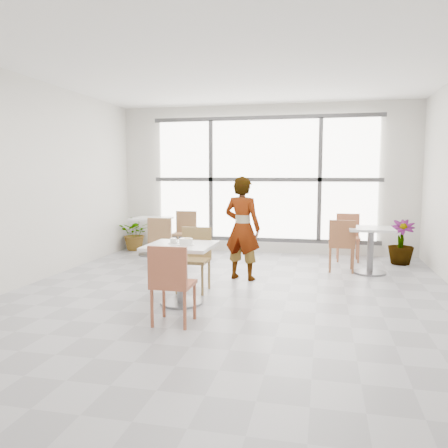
% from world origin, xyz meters
% --- Properties ---
extents(floor, '(7.00, 7.00, 0.00)m').
position_xyz_m(floor, '(0.00, 0.00, 0.00)').
color(floor, '#9E9EA5').
rests_on(floor, ground).
extents(ceiling, '(7.00, 7.00, 0.00)m').
position_xyz_m(ceiling, '(0.00, 0.00, 3.00)').
color(ceiling, white).
rests_on(ceiling, ground).
extents(wall_back, '(6.00, 0.00, 6.00)m').
position_xyz_m(wall_back, '(0.00, 3.50, 1.50)').
color(wall_back, silver).
rests_on(wall_back, ground).
extents(wall_front, '(6.00, 0.00, 6.00)m').
position_xyz_m(wall_front, '(0.00, -3.50, 1.50)').
color(wall_front, silver).
rests_on(wall_front, ground).
extents(wall_left, '(0.00, 7.00, 7.00)m').
position_xyz_m(wall_left, '(-3.00, 0.00, 1.50)').
color(wall_left, silver).
rests_on(wall_left, ground).
extents(window, '(4.60, 0.07, 2.52)m').
position_xyz_m(window, '(0.00, 3.44, 1.50)').
color(window, white).
rests_on(window, ground).
extents(main_table, '(0.80, 0.80, 0.75)m').
position_xyz_m(main_table, '(-0.52, -0.42, 0.52)').
color(main_table, white).
rests_on(main_table, ground).
extents(chair_near, '(0.42, 0.42, 0.87)m').
position_xyz_m(chair_near, '(-0.37, -1.22, 0.50)').
color(chair_near, '#A2543A').
rests_on(chair_near, ground).
extents(chair_far, '(0.42, 0.42, 0.87)m').
position_xyz_m(chair_far, '(-0.54, 0.28, 0.50)').
color(chair_far, olive).
rests_on(chair_far, ground).
extents(oatmeal_bowl, '(0.21, 0.21, 0.09)m').
position_xyz_m(oatmeal_bowl, '(-0.44, -0.47, 0.79)').
color(oatmeal_bowl, white).
rests_on(oatmeal_bowl, main_table).
extents(coffee_cup, '(0.16, 0.13, 0.07)m').
position_xyz_m(coffee_cup, '(-0.62, -0.39, 0.78)').
color(coffee_cup, white).
rests_on(coffee_cup, main_table).
extents(person, '(0.65, 0.51, 1.58)m').
position_xyz_m(person, '(-0.01, 1.06, 0.79)').
color(person, black).
rests_on(person, ground).
extents(bg_table_left, '(0.70, 0.70, 0.75)m').
position_xyz_m(bg_table_left, '(-2.14, 2.69, 0.49)').
color(bg_table_left, silver).
rests_on(bg_table_left, ground).
extents(bg_table_right, '(0.70, 0.70, 0.75)m').
position_xyz_m(bg_table_right, '(1.94, 1.90, 0.49)').
color(bg_table_right, silver).
rests_on(bg_table_right, ground).
extents(bg_chair_left_near, '(0.42, 0.42, 0.87)m').
position_xyz_m(bg_chair_left_near, '(-1.52, 1.61, 0.50)').
color(bg_chair_left_near, olive).
rests_on(bg_chair_left_near, ground).
extents(bg_chair_left_far, '(0.42, 0.42, 0.87)m').
position_xyz_m(bg_chair_left_far, '(-1.51, 2.88, 0.50)').
color(bg_chair_left_far, brown).
rests_on(bg_chair_left_far, ground).
extents(bg_chair_right_near, '(0.42, 0.42, 0.87)m').
position_xyz_m(bg_chair_right_near, '(1.49, 1.91, 0.50)').
color(bg_chair_right_near, brown).
rests_on(bg_chair_right_near, ground).
extents(bg_chair_right_far, '(0.42, 0.42, 0.87)m').
position_xyz_m(bg_chair_right_far, '(1.64, 3.00, 0.50)').
color(bg_chair_right_far, '#A15C3C').
rests_on(bg_chair_right_far, ground).
extents(plant_left, '(0.77, 0.71, 0.73)m').
position_xyz_m(plant_left, '(-2.70, 3.20, 0.36)').
color(plant_left, '#38743A').
rests_on(plant_left, ground).
extents(plant_right, '(0.54, 0.54, 0.80)m').
position_xyz_m(plant_right, '(2.55, 2.81, 0.40)').
color(plant_right, '#518149').
rests_on(plant_right, ground).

